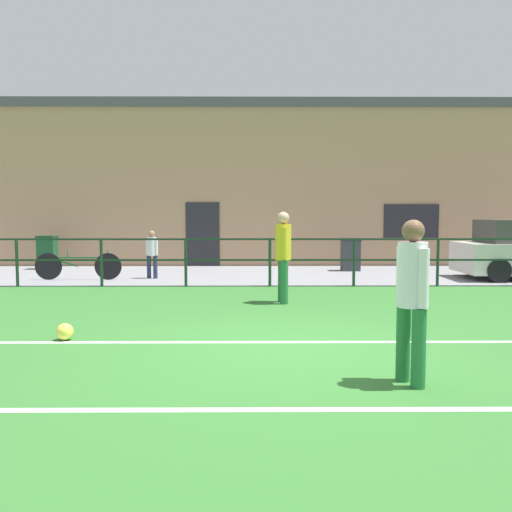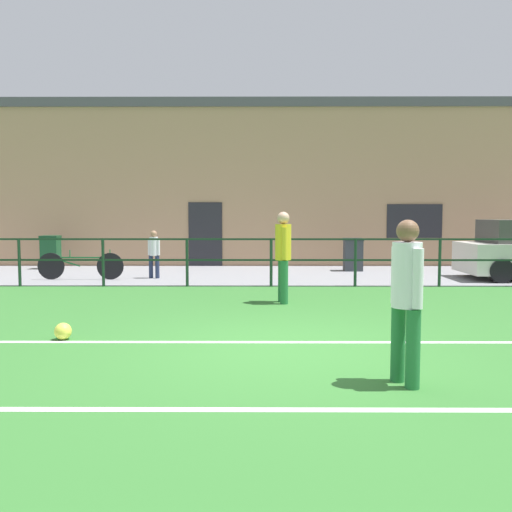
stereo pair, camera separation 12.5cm
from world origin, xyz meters
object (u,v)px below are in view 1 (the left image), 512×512
object	(u,v)px
bicycle_parked_1	(78,266)
player_striker	(283,251)
player_winger	(412,292)
soccer_ball_match	(65,332)
trash_bin_1	(47,252)
spectator_child	(152,251)
trash_bin_0	(350,254)

from	to	relation	value
bicycle_parked_1	player_striker	bearing A→B (deg)	-35.23
player_winger	soccer_ball_match	bearing A→B (deg)	43.52
player_winger	trash_bin_1	xyz separation A→B (m)	(-7.95, 11.52, -0.41)
spectator_child	bicycle_parked_1	bearing A→B (deg)	26.65
player_striker	soccer_ball_match	size ratio (longest dim) A/B	7.57
trash_bin_0	trash_bin_1	xyz separation A→B (m)	(-9.30, 0.55, 0.03)
player_striker	spectator_child	xyz separation A→B (m)	(-3.26, 3.93, -0.26)
spectator_child	trash_bin_1	size ratio (longest dim) A/B	1.22
trash_bin_1	trash_bin_0	bearing A→B (deg)	-3.37
trash_bin_1	player_striker	bearing A→B (deg)	-42.67
spectator_child	trash_bin_1	xyz separation A→B (m)	(-3.69, 2.46, -0.20)
soccer_ball_match	trash_bin_0	world-z (taller)	trash_bin_0
player_striker	bicycle_parked_1	size ratio (longest dim) A/B	0.79
spectator_child	soccer_ball_match	bearing A→B (deg)	107.58
soccer_ball_match	bicycle_parked_1	size ratio (longest dim) A/B	0.10
soccer_ball_match	bicycle_parked_1	world-z (taller)	bicycle_parked_1
player_striker	player_winger	distance (m)	5.23
player_striker	bicycle_parked_1	bearing A→B (deg)	-132.14
bicycle_parked_1	soccer_ball_match	bearing A→B (deg)	-73.93
soccer_ball_match	trash_bin_0	bearing A→B (deg)	58.48
soccer_ball_match	spectator_child	world-z (taller)	spectator_child
player_striker	bicycle_parked_1	distance (m)	6.29
soccer_ball_match	trash_bin_0	xyz separation A→B (m)	(5.52, 9.00, 0.40)
player_striker	player_winger	size ratio (longest dim) A/B	1.06
player_striker	soccer_ball_match	bearing A→B (deg)	-52.05
player_striker	spectator_child	bearing A→B (deg)	-147.29
bicycle_parked_1	trash_bin_0	xyz separation A→B (m)	(7.47, 2.24, 0.13)
bicycle_parked_1	trash_bin_0	world-z (taller)	trash_bin_0
player_striker	trash_bin_1	xyz separation A→B (m)	(-6.94, 6.40, -0.46)
player_striker	spectator_child	distance (m)	5.11
soccer_ball_match	player_winger	bearing A→B (deg)	-25.34
spectator_child	trash_bin_0	xyz separation A→B (m)	(5.61, 1.92, -0.22)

